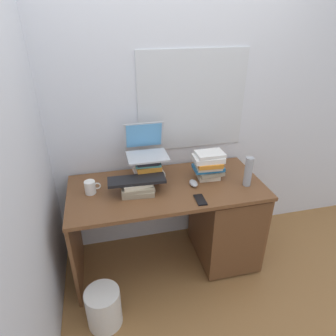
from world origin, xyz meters
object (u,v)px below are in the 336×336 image
at_px(computer_mouse, 193,183).
at_px(cell_phone, 200,200).
at_px(keyboard, 137,180).
at_px(water_bottle, 248,172).
at_px(book_stack_keyboard_riser, 137,188).
at_px(mug, 90,187).
at_px(desk, 212,218).
at_px(laptop, 146,147).
at_px(book_stack_tall, 148,169).
at_px(wastebasket, 104,308).
at_px(book_stack_side, 209,165).

distance_m(computer_mouse, cell_phone, 0.21).
distance_m(keyboard, computer_mouse, 0.45).
bearing_deg(water_bottle, book_stack_keyboard_riser, 173.92).
distance_m(keyboard, cell_phone, 0.48).
bearing_deg(keyboard, mug, 170.72).
distance_m(desk, laptop, 0.82).
bearing_deg(water_bottle, cell_phone, -164.31).
bearing_deg(cell_phone, desk, 49.60).
relative_size(computer_mouse, water_bottle, 0.44).
xyz_separation_m(book_stack_tall, water_bottle, (0.73, -0.24, 0.01)).
relative_size(mug, wastebasket, 0.40).
xyz_separation_m(book_stack_side, laptop, (-0.48, 0.12, 0.15)).
bearing_deg(book_stack_tall, desk, -15.76).
height_order(book_stack_tall, wastebasket, book_stack_tall).
xyz_separation_m(desk, computer_mouse, (-0.18, -0.01, 0.37)).
distance_m(book_stack_tall, book_stack_side, 0.48).
height_order(computer_mouse, wastebasket, computer_mouse).
relative_size(cell_phone, wastebasket, 0.46).
relative_size(keyboard, water_bottle, 1.79).
xyz_separation_m(book_stack_tall, book_stack_side, (0.48, -0.06, 0.01)).
bearing_deg(laptop, book_stack_side, -14.35).
bearing_deg(computer_mouse, cell_phone, -94.40).
bearing_deg(book_stack_keyboard_riser, laptop, 63.33).
height_order(book_stack_tall, book_stack_side, book_stack_side).
bearing_deg(water_bottle, wastebasket, -163.29).
bearing_deg(cell_phone, mug, 161.55).
xyz_separation_m(keyboard, cell_phone, (0.42, -0.21, -0.10)).
distance_m(laptop, computer_mouse, 0.46).
xyz_separation_m(cell_phone, wastebasket, (-0.75, -0.23, -0.63)).
relative_size(book_stack_tall, book_stack_keyboard_riser, 0.93).
bearing_deg(keyboard, book_stack_tall, 55.78).
bearing_deg(water_bottle, computer_mouse, 167.08).
bearing_deg(wastebasket, laptop, 56.16).
distance_m(cell_phone, wastebasket, 1.01).
relative_size(book_stack_tall, computer_mouse, 2.25).
bearing_deg(water_bottle, mug, 172.08).
relative_size(book_stack_tall, book_stack_side, 0.92).
relative_size(book_stack_keyboard_riser, laptop, 0.81).
relative_size(desk, cell_phone, 11.01).
bearing_deg(cell_phone, book_stack_side, 62.79).
bearing_deg(book_stack_tall, book_stack_side, -7.33).
xyz_separation_m(book_stack_tall, wastebasket, (-0.44, -0.59, -0.73)).
bearing_deg(wastebasket, computer_mouse, 30.03).
xyz_separation_m(desk, water_bottle, (0.22, -0.10, 0.47)).
distance_m(book_stack_keyboard_riser, laptop, 0.33).
distance_m(book_stack_keyboard_riser, wastebasket, 0.86).
bearing_deg(cell_phone, keyboard, 155.21).
xyz_separation_m(computer_mouse, cell_phone, (-0.02, -0.21, -0.01)).
relative_size(mug, cell_phone, 0.87).
height_order(book_stack_keyboard_riser, computer_mouse, book_stack_keyboard_riser).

